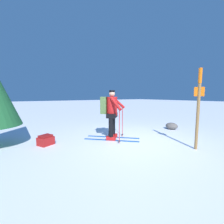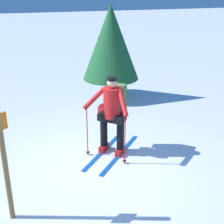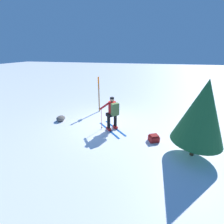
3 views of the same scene
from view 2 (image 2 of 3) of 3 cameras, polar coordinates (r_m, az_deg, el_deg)
The scene contains 5 objects.
ground_plane at distance 6.03m, azimuth -3.53°, elevation -10.14°, with size 80.00×80.00×0.00m, color white.
skier at distance 6.17m, azimuth 0.15°, elevation 0.32°, with size 1.60×1.60×1.61m.
dropped_backpack at distance 8.32m, azimuth -0.90°, elevation 0.33°, with size 0.47×0.49×0.30m.
trail_marker at distance 4.46m, azimuth -19.53°, elevation -5.09°, with size 0.21×0.15×2.14m.
pine_tree at distance 9.32m, azimuth -0.23°, elevation 12.62°, with size 1.67×1.67×2.78m.
Camera 2 is at (1.44, 4.91, 3.19)m, focal length 50.00 mm.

